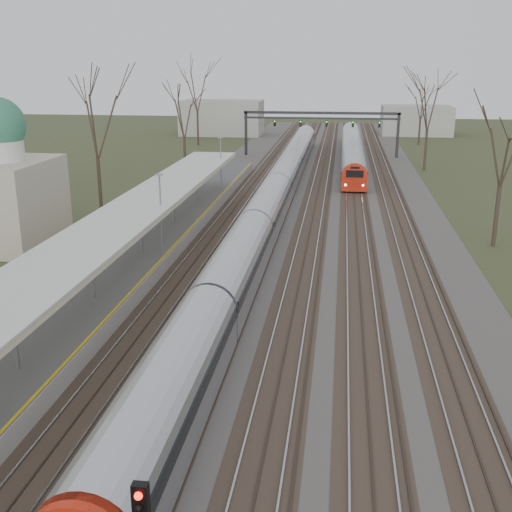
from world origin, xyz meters
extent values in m
cube|color=#474442|center=(0.00, 55.00, 0.05)|extent=(24.00, 160.00, 0.10)
cube|color=#4C3828|center=(-6.00, 55.00, 0.09)|extent=(2.60, 160.00, 0.06)
cube|color=gray|center=(-6.72, 55.00, 0.16)|extent=(0.07, 160.00, 0.12)
cube|color=gray|center=(-5.28, 55.00, 0.16)|extent=(0.07, 160.00, 0.12)
cube|color=#4C3828|center=(-2.50, 55.00, 0.09)|extent=(2.60, 160.00, 0.06)
cube|color=gray|center=(-3.22, 55.00, 0.16)|extent=(0.07, 160.00, 0.12)
cube|color=gray|center=(-1.78, 55.00, 0.16)|extent=(0.07, 160.00, 0.12)
cube|color=#4C3828|center=(1.00, 55.00, 0.09)|extent=(2.60, 160.00, 0.06)
cube|color=gray|center=(0.28, 55.00, 0.16)|extent=(0.07, 160.00, 0.12)
cube|color=gray|center=(1.72, 55.00, 0.16)|extent=(0.07, 160.00, 0.12)
cube|color=#4C3828|center=(4.50, 55.00, 0.09)|extent=(2.60, 160.00, 0.06)
cube|color=gray|center=(3.78, 55.00, 0.16)|extent=(0.07, 160.00, 0.12)
cube|color=gray|center=(5.22, 55.00, 0.16)|extent=(0.07, 160.00, 0.12)
cube|color=#4C3828|center=(8.00, 55.00, 0.09)|extent=(2.60, 160.00, 0.06)
cube|color=gray|center=(7.28, 55.00, 0.16)|extent=(0.07, 160.00, 0.12)
cube|color=gray|center=(8.72, 55.00, 0.16)|extent=(0.07, 160.00, 0.12)
cube|color=#9E9B93|center=(-9.05, 37.50, 0.50)|extent=(3.50, 69.00, 1.00)
cylinder|color=slate|center=(-9.05, 18.00, 2.50)|extent=(0.14, 0.14, 3.00)
cylinder|color=slate|center=(-9.05, 26.00, 2.50)|extent=(0.14, 0.14, 3.00)
cylinder|color=slate|center=(-9.05, 34.00, 2.50)|extent=(0.14, 0.14, 3.00)
cylinder|color=slate|center=(-9.05, 42.00, 2.50)|extent=(0.14, 0.14, 3.00)
cylinder|color=slate|center=(-9.05, 50.00, 2.50)|extent=(0.14, 0.14, 3.00)
cube|color=silver|center=(-9.05, 33.00, 4.05)|extent=(4.10, 50.00, 0.12)
cube|color=beige|center=(-9.05, 33.00, 3.88)|extent=(4.10, 50.00, 0.25)
cube|color=black|center=(-10.00, 85.00, 3.00)|extent=(0.35, 0.35, 6.00)
cube|color=black|center=(10.50, 85.00, 3.00)|extent=(0.35, 0.35, 6.00)
cube|color=black|center=(0.25, 85.00, 5.90)|extent=(21.00, 0.35, 0.35)
cube|color=black|center=(0.25, 85.00, 5.20)|extent=(21.00, 0.25, 0.25)
cube|color=black|center=(-6.00, 84.80, 4.50)|extent=(0.32, 0.22, 0.85)
sphere|color=#0CFF19|center=(-6.00, 84.66, 4.75)|extent=(0.16, 0.16, 0.16)
cube|color=black|center=(-2.50, 84.80, 4.50)|extent=(0.32, 0.22, 0.85)
sphere|color=#0CFF19|center=(-2.50, 84.66, 4.75)|extent=(0.16, 0.16, 0.16)
cube|color=black|center=(1.00, 84.80, 4.50)|extent=(0.32, 0.22, 0.85)
sphere|color=#0CFF19|center=(1.00, 84.66, 4.75)|extent=(0.16, 0.16, 0.16)
cube|color=black|center=(4.50, 84.80, 4.50)|extent=(0.32, 0.22, 0.85)
sphere|color=#0CFF19|center=(4.50, 84.66, 4.75)|extent=(0.16, 0.16, 0.16)
cube|color=black|center=(8.00, 84.80, 4.50)|extent=(0.32, 0.22, 0.85)
sphere|color=#0CFF19|center=(8.00, 84.66, 4.75)|extent=(0.16, 0.16, 0.16)
cylinder|color=#2D231C|center=(-17.00, 48.00, 2.48)|extent=(0.30, 0.30, 4.95)
cylinder|color=#2D231C|center=(14.00, 42.00, 2.25)|extent=(0.30, 0.30, 4.50)
cube|color=#B6B8C1|center=(-2.50, 53.20, 1.10)|extent=(2.55, 90.00, 1.60)
cylinder|color=#B6B8C1|center=(-2.50, 53.20, 1.75)|extent=(2.60, 89.70, 2.60)
cube|color=black|center=(-2.50, 53.20, 1.85)|extent=(2.62, 89.40, 0.55)
cube|color=black|center=(-2.50, 53.20, 0.17)|extent=(1.80, 89.00, 0.35)
cube|color=#B6B8C1|center=(4.50, 82.04, 1.10)|extent=(2.55, 45.00, 1.60)
cylinder|color=#B6B8C1|center=(4.50, 82.04, 1.75)|extent=(2.60, 44.70, 2.60)
cube|color=black|center=(4.50, 82.04, 1.85)|extent=(2.62, 44.40, 0.55)
cube|color=red|center=(4.50, 59.64, 1.05)|extent=(2.55, 0.50, 1.50)
cylinder|color=red|center=(4.50, 59.69, 1.75)|extent=(2.60, 0.60, 2.60)
cube|color=black|center=(4.50, 59.42, 2.05)|extent=(1.70, 0.12, 0.70)
sphere|color=white|center=(3.65, 59.44, 0.95)|extent=(0.22, 0.22, 0.22)
sphere|color=white|center=(5.35, 59.44, 0.95)|extent=(0.22, 0.22, 0.22)
cube|color=black|center=(4.50, 82.04, 0.17)|extent=(1.80, 44.00, 0.35)
cube|color=black|center=(-0.75, 7.72, 3.60)|extent=(0.35, 0.22, 1.00)
sphere|color=#FF0C05|center=(-0.75, 7.59, 3.90)|extent=(0.18, 0.18, 0.18)
camera|label=1|loc=(3.16, -3.26, 12.54)|focal=45.00mm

